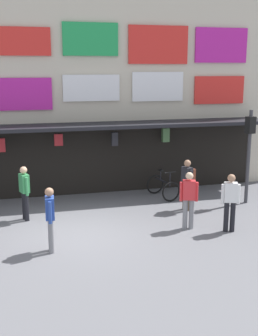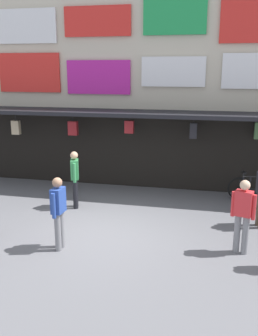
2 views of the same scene
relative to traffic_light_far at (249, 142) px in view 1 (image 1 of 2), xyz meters
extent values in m
plane|color=slate|center=(-6.14, -1.49, -2.14)|extent=(80.00, 80.00, 0.00)
cube|color=beige|center=(-6.14, 3.11, 1.86)|extent=(18.00, 1.20, 8.00)
cube|color=black|center=(-6.14, 1.81, 0.46)|extent=(15.30, 1.40, 0.12)
cube|color=red|center=(-7.37, 2.46, 3.28)|extent=(2.20, 0.08, 0.93)
cube|color=green|center=(-4.91, 2.46, 3.38)|extent=(1.94, 0.08, 1.12)
cube|color=red|center=(-2.45, 2.46, 3.22)|extent=(2.22, 0.08, 1.34)
cube|color=#B71E93|center=(0.01, 2.46, 3.23)|extent=(2.07, 0.08, 1.26)
cube|color=#B71E93|center=(-7.37, 2.46, 1.54)|extent=(2.15, 0.08, 1.09)
cube|color=white|center=(-4.91, 2.46, 1.72)|extent=(2.02, 0.08, 0.92)
cube|color=white|center=(-2.45, 2.46, 1.75)|extent=(1.94, 0.08, 1.05)
cube|color=red|center=(0.01, 2.46, 1.59)|extent=(2.01, 0.08, 1.03)
cylinder|color=black|center=(-8.10, 1.88, 0.27)|extent=(0.02, 0.02, 0.26)
cube|color=maroon|center=(-8.10, 1.88, -0.08)|extent=(0.30, 0.18, 0.46)
cylinder|color=black|center=(-6.19, 1.82, 0.31)|extent=(0.02, 0.02, 0.17)
cube|color=maroon|center=(-6.19, 1.82, 0.03)|extent=(0.28, 0.17, 0.40)
cylinder|color=black|center=(-4.18, 2.01, 0.29)|extent=(0.02, 0.02, 0.22)
cube|color=#232328|center=(-4.18, 2.01, -0.06)|extent=(0.22, 0.13, 0.48)
cylinder|color=black|center=(-2.22, 2.15, 0.32)|extent=(0.02, 0.02, 0.15)
cube|color=#477042|center=(-2.22, 2.15, -0.01)|extent=(0.26, 0.16, 0.51)
cube|color=black|center=(-6.14, 2.49, -0.89)|extent=(15.30, 0.04, 2.50)
cylinder|color=#38383D|center=(0.00, -0.01, -0.54)|extent=(0.12, 0.12, 3.20)
cube|color=black|center=(0.00, -0.01, 0.56)|extent=(0.33, 0.30, 0.56)
sphere|color=black|center=(-0.03, 0.12, 0.69)|extent=(0.15, 0.15, 0.15)
sphere|color=#19DB3D|center=(-0.03, 0.12, 0.43)|extent=(0.15, 0.15, 0.15)
torus|color=black|center=(-2.47, 0.75, -1.78)|extent=(0.72, 0.21, 0.72)
torus|color=black|center=(-2.70, 1.83, -1.78)|extent=(0.72, 0.21, 0.72)
cylinder|color=black|center=(-2.59, 1.29, -1.53)|extent=(0.26, 0.98, 0.05)
cylinder|color=black|center=(-2.62, 1.45, -1.36)|extent=(0.04, 0.04, 0.35)
cube|color=black|center=(-2.62, 1.45, -1.17)|extent=(0.14, 0.22, 0.06)
cylinder|color=black|center=(-2.49, 0.83, -1.36)|extent=(0.04, 0.04, 0.50)
cylinder|color=black|center=(-2.49, 0.83, -1.11)|extent=(0.44, 0.13, 0.04)
cylinder|color=gray|center=(-2.96, -1.81, -1.70)|extent=(0.14, 0.14, 0.88)
cylinder|color=gray|center=(-2.78, -1.87, -1.70)|extent=(0.14, 0.14, 0.88)
cube|color=red|center=(-2.87, -1.84, -0.98)|extent=(0.41, 0.32, 0.56)
sphere|color=beige|center=(-2.87, -1.84, -0.57)|extent=(0.22, 0.22, 0.22)
cylinder|color=red|center=(-3.08, -1.77, -1.03)|extent=(0.09, 0.09, 0.56)
cylinder|color=red|center=(-2.66, -1.91, -1.03)|extent=(0.09, 0.09, 0.56)
cylinder|color=gray|center=(-6.85, -2.60, -1.70)|extent=(0.14, 0.14, 0.88)
cylinder|color=gray|center=(-6.83, -2.42, -1.70)|extent=(0.14, 0.14, 0.88)
cube|color=#28479E|center=(-6.84, -2.51, -0.98)|extent=(0.24, 0.37, 0.56)
sphere|color=#A87A5B|center=(-6.84, -2.51, -0.57)|extent=(0.22, 0.22, 0.22)
cylinder|color=#28479E|center=(-6.85, -2.73, -1.03)|extent=(0.09, 0.09, 0.56)
cylinder|color=#28479E|center=(-6.82, -2.29, -1.03)|extent=(0.09, 0.09, 0.56)
cylinder|color=black|center=(-1.74, -2.38, -1.70)|extent=(0.14, 0.14, 0.88)
cylinder|color=black|center=(-1.91, -2.32, -1.70)|extent=(0.14, 0.14, 0.88)
cube|color=white|center=(-1.83, -2.35, -0.98)|extent=(0.41, 0.32, 0.56)
sphere|color=#A87A5B|center=(-1.83, -2.35, -0.57)|extent=(0.22, 0.22, 0.22)
cylinder|color=white|center=(-1.62, -2.42, -1.03)|extent=(0.09, 0.09, 0.56)
cylinder|color=white|center=(-2.04, -2.28, -1.03)|extent=(0.09, 0.09, 0.56)
cylinder|color=black|center=(-7.38, -0.01, -1.70)|extent=(0.14, 0.14, 0.88)
cylinder|color=black|center=(-7.44, 0.16, -1.70)|extent=(0.14, 0.14, 0.88)
cube|color=#388E51|center=(-7.41, 0.07, -0.98)|extent=(0.32, 0.41, 0.56)
sphere|color=tan|center=(-7.41, 0.07, -0.57)|extent=(0.22, 0.22, 0.22)
cylinder|color=#388E51|center=(-7.34, -0.14, -1.03)|extent=(0.09, 0.09, 0.56)
cylinder|color=#388E51|center=(-7.48, 0.28, -1.03)|extent=(0.09, 0.09, 0.56)
cylinder|color=brown|center=(-2.27, -0.33, -1.70)|extent=(0.14, 0.14, 0.88)
cylinder|color=brown|center=(-2.32, -0.16, -1.70)|extent=(0.14, 0.14, 0.88)
cube|color=#232328|center=(-2.29, -0.24, -0.98)|extent=(0.30, 0.40, 0.56)
sphere|color=#A87A5B|center=(-2.29, -0.24, -0.57)|extent=(0.22, 0.22, 0.22)
cylinder|color=#232328|center=(-2.24, -0.46, -1.03)|extent=(0.09, 0.09, 0.56)
cylinder|color=#232328|center=(-2.35, -0.03, -1.03)|extent=(0.09, 0.09, 0.56)
cube|color=brown|center=(-2.14, -0.20, -0.96)|extent=(0.22, 0.31, 0.40)
camera|label=1|loc=(-7.48, -13.00, 2.42)|focal=46.63mm
camera|label=2|loc=(-3.63, -9.87, 1.83)|focal=40.60mm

